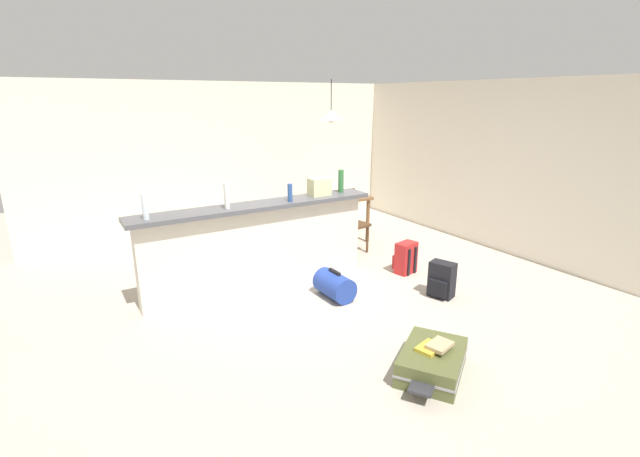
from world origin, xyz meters
name	(u,v)px	position (x,y,z in m)	size (l,w,h in m)	color
ground_plane	(325,289)	(0.00, 0.00, -0.03)	(13.00, 13.00, 0.05)	#ADA393
wall_back	(231,158)	(0.00, 3.05, 1.25)	(6.60, 0.10, 2.50)	silver
wall_right	(482,164)	(3.05, 0.30, 1.25)	(0.10, 6.00, 2.50)	silver
partition_half_wall	(259,248)	(-0.67, 0.44, 0.50)	(2.80, 0.20, 1.00)	silver
bar_countertop	(257,206)	(-0.67, 0.44, 1.02)	(2.96, 0.40, 0.05)	#4C4C51
bottle_clear	(145,207)	(-1.92, 0.38, 1.18)	(0.06, 0.06, 0.27)	silver
bottle_white	(227,196)	(-1.05, 0.39, 1.19)	(0.06, 0.06, 0.29)	silver
bottle_blue	(290,193)	(-0.27, 0.36, 1.16)	(0.06, 0.06, 0.21)	#284C89
bottle_green	(341,181)	(0.54, 0.49, 1.20)	(0.07, 0.07, 0.30)	#2D6B38
grocery_bag	(319,187)	(0.20, 0.47, 1.16)	(0.26, 0.18, 0.22)	beige
dining_table	(331,202)	(1.05, 1.52, 0.65)	(1.10, 0.80, 0.74)	brown
dining_chair_near_partition	(349,218)	(1.03, 0.98, 0.52)	(0.46, 0.46, 0.93)	#4C331E
pendant_lamp	(331,115)	(0.99, 1.42, 1.99)	(0.34, 0.34, 0.62)	black
suitcase_flat_olive	(432,362)	(-0.17, -1.98, 0.11)	(0.87, 0.79, 0.22)	#51562D
duffel_bag_blue	(334,285)	(-0.06, -0.30, 0.15)	(0.32, 0.49, 0.34)	#233D93
backpack_red	(405,258)	(1.17, -0.14, 0.20)	(0.31, 0.29, 0.42)	red
backpack_black	(441,280)	(1.02, -0.92, 0.20)	(0.30, 0.32, 0.42)	black
book_stack	(435,346)	(-0.16, -1.98, 0.25)	(0.32, 0.26, 0.06)	gold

